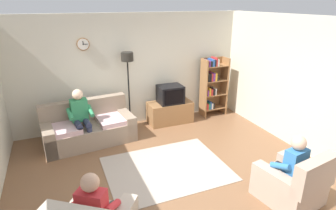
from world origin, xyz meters
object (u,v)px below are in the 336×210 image
object	(u,v)px
tv_stand	(170,112)
couch	(89,129)
person_in_left_armchair	(97,206)
armchair_near_bookshelf	(291,184)
tv	(170,94)
person_in_right_armchair	(289,164)
floor_lamp	(128,70)
person_on_couch	(81,115)
bookshelf	(212,85)

from	to	relation	value
tv_stand	couch	bearing A→B (deg)	-171.05
couch	person_in_left_armchair	size ratio (longest dim) A/B	1.77
person_in_left_armchair	armchair_near_bookshelf	bearing A→B (deg)	-5.12
tv	person_in_right_armchair	distance (m)	3.44
floor_lamp	person_on_couch	world-z (taller)	floor_lamp
tv_stand	tv	xyz separation A→B (m)	(0.00, -0.02, 0.49)
tv	bookshelf	xyz separation A→B (m)	(1.25, 0.09, 0.08)
bookshelf	person_in_right_armchair	distance (m)	3.57
couch	armchair_near_bookshelf	xyz separation A→B (m)	(2.62, -3.19, -0.02)
person_on_couch	armchair_near_bookshelf	bearing A→B (deg)	-48.02
person_on_couch	person_in_left_armchair	bearing A→B (deg)	-92.54
person_in_left_armchair	couch	bearing A→B (deg)	84.79
couch	armchair_near_bookshelf	world-z (taller)	same
bookshelf	tv	bearing A→B (deg)	-175.78
bookshelf	tv_stand	bearing A→B (deg)	-176.90
couch	person_in_right_armchair	distance (m)	4.06
tv	armchair_near_bookshelf	world-z (taller)	tv
person_in_left_armchair	bookshelf	bearing A→B (deg)	42.83
tv_stand	person_on_couch	size ratio (longest dim) A/B	0.89
tv	person_in_left_armchair	world-z (taller)	person_in_left_armchair
tv_stand	bookshelf	distance (m)	1.37
person_on_couch	floor_lamp	bearing A→B (deg)	24.20
couch	tv	bearing A→B (deg)	8.28
floor_lamp	armchair_near_bookshelf	distance (m)	4.11
tv_stand	person_in_right_armchair	bearing A→B (deg)	-80.90
tv_stand	person_in_right_armchair	world-z (taller)	person_in_right_armchair
bookshelf	floor_lamp	world-z (taller)	floor_lamp
floor_lamp	person_in_left_armchair	distance (m)	3.70
tv	person_in_left_armchair	bearing A→B (deg)	-125.83
person_on_couch	person_in_right_armchair	distance (m)	4.06
tv_stand	bookshelf	xyz separation A→B (m)	(1.25, 0.07, 0.57)
bookshelf	floor_lamp	xyz separation A→B (m)	(-2.27, 0.03, 0.61)
bookshelf	person_on_couch	xyz separation A→B (m)	(-3.46, -0.50, -0.14)
couch	bookshelf	bearing A→B (deg)	6.76
tv_stand	person_in_left_armchair	size ratio (longest dim) A/B	0.98
person_in_right_armchair	person_in_left_armchair	bearing A→B (deg)	176.60
person_on_couch	person_in_left_armchair	size ratio (longest dim) A/B	1.11
tv	bookshelf	bearing A→B (deg)	4.22
armchair_near_bookshelf	couch	bearing A→B (deg)	129.49
tv	person_in_left_armchair	xyz separation A→B (m)	(-2.33, -3.23, -0.15)
couch	armchair_near_bookshelf	distance (m)	4.13
bookshelf	person_in_right_armchair	xyz separation A→B (m)	(-0.70, -3.49, -0.23)
person_on_couch	couch	bearing A→B (deg)	37.60
armchair_near_bookshelf	person_in_left_armchair	world-z (taller)	person_in_left_armchair
tv	person_in_left_armchair	distance (m)	3.98
couch	tv_stand	world-z (taller)	couch
tv_stand	tv	size ratio (longest dim) A/B	1.83
bookshelf	person_in_left_armchair	distance (m)	4.89
person_in_left_armchair	person_on_couch	bearing A→B (deg)	87.46
tv	bookshelf	world-z (taller)	bookshelf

